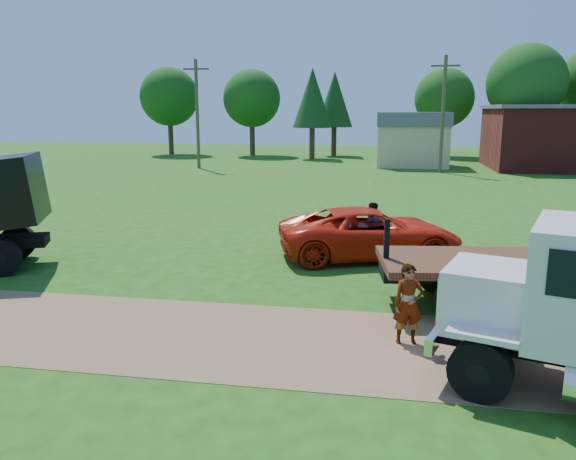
# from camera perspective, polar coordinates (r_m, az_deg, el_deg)

# --- Properties ---
(ground) EXTENTS (140.00, 140.00, 0.00)m
(ground) POSITION_cam_1_polar(r_m,az_deg,el_deg) (12.17, 1.10, -11.35)
(ground) COLOR #234A10
(ground) RESTS_ON ground
(dirt_track) EXTENTS (120.00, 4.20, 0.01)m
(dirt_track) POSITION_cam_1_polar(r_m,az_deg,el_deg) (12.17, 1.10, -11.33)
(dirt_track) COLOR brown
(dirt_track) RESTS_ON ground
(orange_pickup) EXTENTS (6.58, 4.44, 1.68)m
(orange_pickup) POSITION_cam_1_polar(r_m,az_deg,el_deg) (18.89, 8.31, -0.30)
(orange_pickup) COLOR red
(orange_pickup) RESTS_ON ground
(flatbed_trailer) EXTENTS (8.97, 3.75, 2.23)m
(flatbed_trailer) POSITION_cam_1_polar(r_m,az_deg,el_deg) (15.44, 25.71, -3.73)
(flatbed_trailer) COLOR #3E2913
(flatbed_trailer) RESTS_ON ground
(spectator_a) EXTENTS (0.70, 0.53, 1.73)m
(spectator_a) POSITION_cam_1_polar(r_m,az_deg,el_deg) (12.08, 12.12, -7.41)
(spectator_a) COLOR #999999
(spectator_a) RESTS_ON ground
(spectator_b) EXTENTS (0.94, 0.79, 1.75)m
(spectator_b) POSITION_cam_1_polar(r_m,az_deg,el_deg) (19.60, 8.46, 0.26)
(spectator_b) COLOR #999999
(spectator_b) RESTS_ON ground
(tan_shed) EXTENTS (6.20, 5.40, 4.70)m
(tan_shed) POSITION_cam_1_polar(r_m,az_deg,el_deg) (51.16, 12.54, 9.05)
(tan_shed) COLOR #CCB37F
(tan_shed) RESTS_ON ground
(utility_poles) EXTENTS (42.20, 0.28, 9.00)m
(utility_poles) POSITION_cam_1_polar(r_m,az_deg,el_deg) (46.25, 15.47, 11.46)
(utility_poles) COLOR #483D29
(utility_poles) RESTS_ON ground
(tree_row) EXTENTS (54.92, 11.12, 11.46)m
(tree_row) POSITION_cam_1_polar(r_m,az_deg,el_deg) (61.12, 14.71, 13.40)
(tree_row) COLOR #3D2919
(tree_row) RESTS_ON ground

